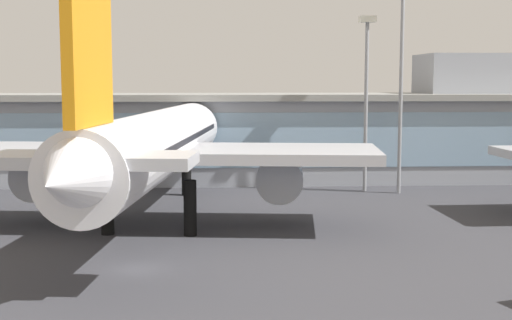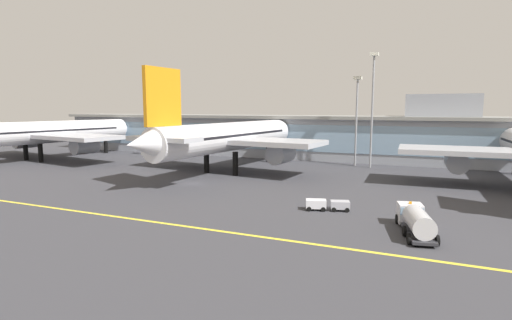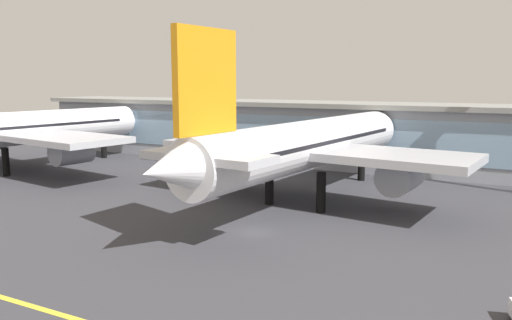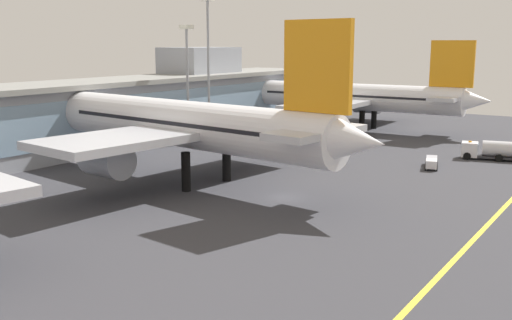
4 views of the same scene
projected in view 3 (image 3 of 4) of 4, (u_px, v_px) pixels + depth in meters
ground_plane at (253, 232)px, 51.31m from camera, size 192.13×192.13×0.00m
terminal_building at (380, 134)px, 87.27m from camera, size 140.24×14.00×16.51m
airliner_near_left at (12, 130)px, 84.99m from camera, size 49.02×56.15×19.07m
airliner_near_right at (308, 145)px, 62.50m from camera, size 40.30×54.88×19.80m
apron_light_mast_west at (202, 94)px, 85.53m from camera, size 1.80×1.80×18.92m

